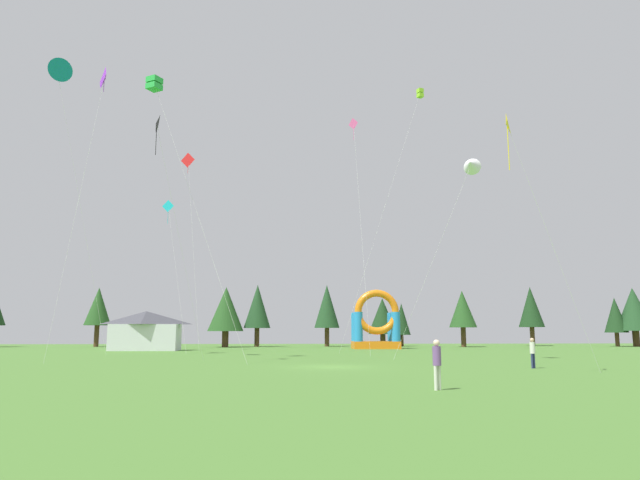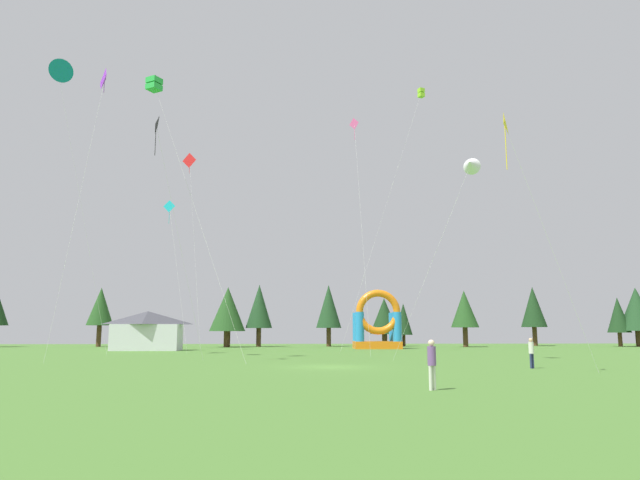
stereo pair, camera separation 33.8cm
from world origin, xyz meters
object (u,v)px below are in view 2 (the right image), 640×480
Objects in this scene: kite_green_box at (154,85)px; kite_black_diamond at (156,127)px; kite_pink_diamond at (355,128)px; person_left_edge at (531,350)px; kite_yellow_diamond at (505,128)px; festival_tent at (147,331)px; kite_lime_box at (421,94)px; kite_red_diamond at (190,163)px; kite_purple_diamond at (106,82)px; kite_white_delta at (471,164)px; kite_cyan_diamond at (170,209)px; kite_teal_delta at (58,73)px; inflatable_orange_dome at (377,327)px; person_midfield at (432,360)px.

kite_black_diamond is at bearing -72.66° from kite_green_box.
person_left_edge is (6.89, -24.12, -21.57)m from kite_pink_diamond.
festival_tent is at bearing 125.01° from kite_yellow_diamond.
kite_red_diamond is at bearing 163.27° from kite_lime_box.
kite_purple_diamond is 28.57m from kite_white_delta.
kite_white_delta is 0.93× the size of kite_cyan_diamond.
kite_black_diamond is 21.88m from kite_white_delta.
kite_pink_diamond reaches higher than person_left_edge.
kite_yellow_diamond is 0.50× the size of kite_teal_delta.
kite_red_diamond is 29.22m from inflatable_orange_dome.
kite_lime_box is at bearing 28.19° from kite_purple_diamond.
kite_lime_box is (1.32, 19.78, 13.72)m from kite_white_delta.
kite_yellow_diamond is at bearing -34.15° from kite_purple_diamond.
kite_cyan_diamond is (-25.40, 21.44, 1.12)m from kite_white_delta.
person_midfield is 46.82m from inflatable_orange_dome.
kite_green_box is 31.76m from person_left_edge.
inflatable_orange_dome is at bearing 33.51° from kite_teal_delta.
kite_cyan_diamond is (-2.52, 19.09, -5.33)m from kite_green_box.
kite_green_box is 28.65m from festival_tent.
kite_yellow_diamond is (3.86, -29.64, -10.78)m from kite_pink_diamond.
kite_teal_delta is 43.06m from person_left_edge.
kite_yellow_diamond is at bearing -100.60° from kite_white_delta.
person_midfield is (24.80, -26.66, -22.71)m from kite_teal_delta.
person_midfield is at bearing -132.48° from kite_yellow_diamond.
kite_teal_delta is at bearing 137.98° from kite_black_diamond.
person_midfield is at bearing -96.35° from inflatable_orange_dome.
kite_red_diamond is at bearing 83.56° from kite_purple_diamond.
kite_black_diamond reaches higher than inflatable_orange_dome.
kite_green_box is at bearing 129.42° from person_left_edge.
inflatable_orange_dome is 25.67m from festival_tent.
festival_tent is (4.68, 15.59, -21.68)m from kite_teal_delta.
kite_white_delta is 1.16× the size of kite_yellow_diamond.
kite_yellow_diamond is 1.77× the size of festival_tent.
inflatable_orange_dome is at bearing 43.95° from kite_purple_diamond.
festival_tent is (-25.30, -4.26, -0.49)m from inflatable_orange_dome.
kite_black_diamond is 0.78× the size of kite_green_box.
kite_lime_box reaches higher than kite_cyan_diamond.
kite_green_box reaches higher than person_left_edge.
kite_white_delta is 30.51m from inflatable_orange_dome.
kite_red_diamond is 13.53× the size of person_left_edge.
kite_red_diamond reaches higher than kite_green_box.
kite_teal_delta is at bearing 143.45° from kite_purple_diamond.
kite_yellow_diamond is 38.55m from kite_teal_delta.
kite_yellow_diamond is 41.05m from kite_cyan_diamond.
kite_cyan_diamond is at bearing -47.05° from festival_tent.
kite_black_diamond is 9.29× the size of person_midfield.
kite_red_diamond is at bearing 93.83° from kite_green_box.
kite_teal_delta is 14.28× the size of person_midfield.
kite_teal_delta is at bearing 165.44° from kite_white_delta.
person_midfield is 0.26× the size of inflatable_orange_dome.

